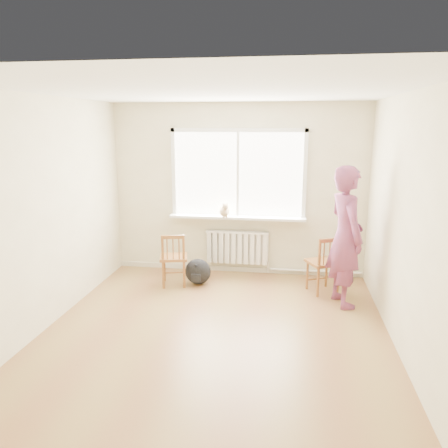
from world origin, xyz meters
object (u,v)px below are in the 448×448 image
at_px(backpack, 198,271).
at_px(cat, 225,211).
at_px(chair_left, 174,259).
at_px(chair_right, 325,265).
at_px(person, 346,237).

bearing_deg(backpack, cat, 55.18).
distance_m(chair_left, cat, 1.11).
distance_m(chair_left, chair_right, 2.20).
xyz_separation_m(chair_right, cat, (-1.52, 0.57, 0.63)).
bearing_deg(backpack, person, -11.92).
xyz_separation_m(chair_left, person, (2.41, -0.32, 0.52)).
bearing_deg(chair_right, chair_left, -24.95).
bearing_deg(chair_left, cat, -151.26).
distance_m(chair_right, backpack, 1.87).
distance_m(chair_right, cat, 1.74).
relative_size(chair_left, person, 0.43).
relative_size(chair_left, cat, 2.21).
bearing_deg(person, chair_left, 63.86).
distance_m(chair_left, backpack, 0.42).
height_order(chair_right, backpack, chair_right).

